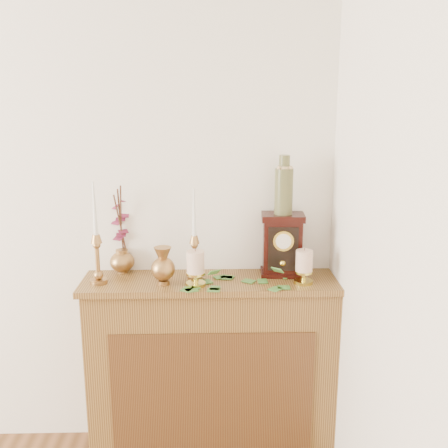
{
  "coord_description": "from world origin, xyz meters",
  "views": [
    {
      "loc": [
        1.4,
        -0.28,
        1.78
      ],
      "look_at": [
        1.46,
        2.05,
        1.21
      ],
      "focal_mm": 42.0,
      "sensor_mm": 36.0,
      "label": 1
    }
  ],
  "objects_px": {
    "mantel_clock": "(282,245)",
    "candlestick_left": "(97,251)",
    "candlestick_center": "(195,250)",
    "ginger_jar": "(121,232)",
    "bud_vase": "(163,266)",
    "ceramic_vase": "(284,188)"
  },
  "relations": [
    {
      "from": "mantel_clock",
      "to": "candlestick_left",
      "type": "bearing_deg",
      "value": -169.58
    },
    {
      "from": "candlestick_center",
      "to": "mantel_clock",
      "type": "xyz_separation_m",
      "value": [
        0.42,
        0.06,
        0.01
      ]
    },
    {
      "from": "candlestick_center",
      "to": "mantel_clock",
      "type": "height_order",
      "value": "candlestick_center"
    },
    {
      "from": "candlestick_left",
      "to": "candlestick_center",
      "type": "xyz_separation_m",
      "value": [
        0.45,
        0.04,
        -0.01
      ]
    },
    {
      "from": "candlestick_left",
      "to": "ginger_jar",
      "type": "xyz_separation_m",
      "value": [
        0.08,
        0.18,
        0.04
      ]
    },
    {
      "from": "ginger_jar",
      "to": "candlestick_left",
      "type": "bearing_deg",
      "value": -114.53
    },
    {
      "from": "candlestick_center",
      "to": "bud_vase",
      "type": "bearing_deg",
      "value": -154.91
    },
    {
      "from": "mantel_clock",
      "to": "ceramic_vase",
      "type": "relative_size",
      "value": 1.09
    },
    {
      "from": "mantel_clock",
      "to": "ceramic_vase",
      "type": "distance_m",
      "value": 0.28
    },
    {
      "from": "ginger_jar",
      "to": "ceramic_vase",
      "type": "height_order",
      "value": "ceramic_vase"
    },
    {
      "from": "candlestick_left",
      "to": "ginger_jar",
      "type": "relative_size",
      "value": 1.08
    },
    {
      "from": "candlestick_left",
      "to": "mantel_clock",
      "type": "bearing_deg",
      "value": 6.57
    },
    {
      "from": "candlestick_left",
      "to": "mantel_clock",
      "type": "relative_size",
      "value": 1.58
    },
    {
      "from": "bud_vase",
      "to": "candlestick_center",
      "type": "bearing_deg",
      "value": 25.09
    },
    {
      "from": "bud_vase",
      "to": "ginger_jar",
      "type": "height_order",
      "value": "ginger_jar"
    },
    {
      "from": "candlestick_left",
      "to": "ceramic_vase",
      "type": "xyz_separation_m",
      "value": [
        0.87,
        0.1,
        0.27
      ]
    },
    {
      "from": "ginger_jar",
      "to": "bud_vase",
      "type": "bearing_deg",
      "value": -43.07
    },
    {
      "from": "mantel_clock",
      "to": "ceramic_vase",
      "type": "height_order",
      "value": "ceramic_vase"
    },
    {
      "from": "ceramic_vase",
      "to": "candlestick_left",
      "type": "bearing_deg",
      "value": -173.25
    },
    {
      "from": "candlestick_left",
      "to": "ginger_jar",
      "type": "bearing_deg",
      "value": 65.47
    },
    {
      "from": "candlestick_center",
      "to": "ginger_jar",
      "type": "height_order",
      "value": "ginger_jar"
    },
    {
      "from": "candlestick_left",
      "to": "bud_vase",
      "type": "xyz_separation_m",
      "value": [
        0.31,
        -0.02,
        -0.07
      ]
    }
  ]
}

